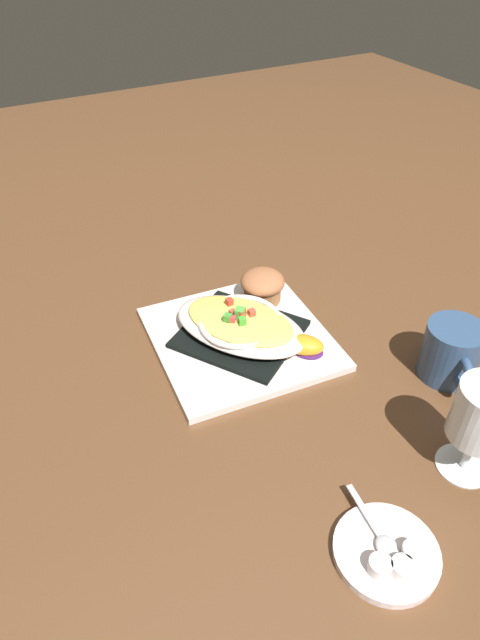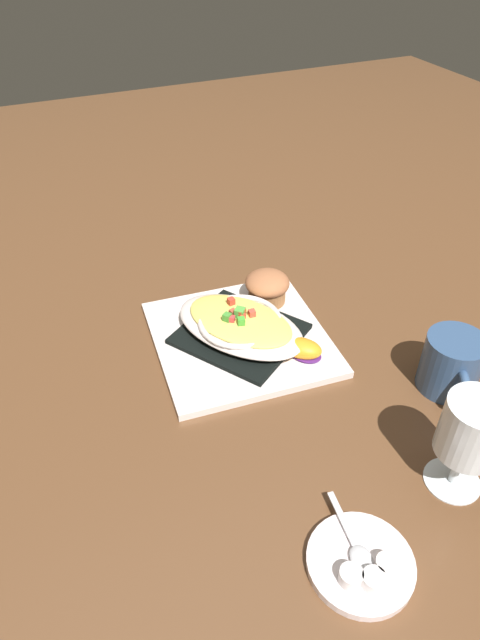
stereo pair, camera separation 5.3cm
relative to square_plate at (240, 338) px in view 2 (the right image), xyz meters
The scene contains 13 objects.
ground_plane 0.01m from the square_plate, ahead, with size 2.60×2.60×0.00m, color brown.
square_plate is the anchor object (origin of this frame).
folded_napkin 0.01m from the square_plate, ahead, with size 0.17×0.15×0.01m, color black.
gratin_dish 0.03m from the square_plate, 113.14° to the left, with size 0.24×0.21×0.04m.
muffin 0.10m from the square_plate, 49.87° to the right, with size 0.07×0.07×0.05m.
orange_garnish 0.10m from the square_plate, 139.72° to the right, with size 0.07×0.07×0.03m.
coffee_mug 0.30m from the square_plate, 131.90° to the right, with size 0.11×0.08×0.08m.
stemmed_glass 0.36m from the square_plate, 158.71° to the right, with size 0.07×0.07×0.13m.
creamer_saucer 0.37m from the square_plate, behind, with size 0.11×0.11×0.01m, color white.
spoon 0.37m from the square_plate, behind, with size 0.10×0.03×0.01m.
creamer_cup_0 0.39m from the square_plate, behind, with size 0.02×0.02×0.02m, color white.
creamer_cup_1 0.40m from the square_plate, behind, with size 0.02×0.02×0.02m, color white.
creamer_cup_2 0.39m from the square_plate, behind, with size 0.02×0.02×0.02m, color white.
Camera 2 is at (-0.58, 0.25, 0.56)m, focal length 31.07 mm.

